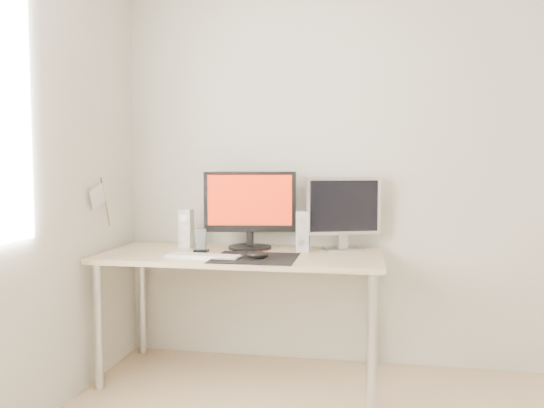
{
  "coord_description": "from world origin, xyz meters",
  "views": [
    {
      "loc": [
        -0.24,
        -1.56,
        1.22
      ],
      "look_at": [
        -0.76,
        1.45,
        1.01
      ],
      "focal_mm": 35.0,
      "sensor_mm": 36.0,
      "label": 1
    }
  ],
  "objects": [
    {
      "name": "main_monitor",
      "position": [
        -0.91,
        1.54,
        0.98
      ],
      "size": [
        0.55,
        0.3,
        0.47
      ],
      "color": "black",
      "rests_on": "desk"
    },
    {
      "name": "wall_back",
      "position": [
        0.0,
        1.75,
        1.25
      ],
      "size": [
        3.5,
        0.0,
        3.5
      ],
      "primitive_type": "plane",
      "rotation": [
        1.57,
        0.0,
        0.0
      ],
      "color": "silver",
      "rests_on": "ground"
    },
    {
      "name": "speaker_right",
      "position": [
        -0.59,
        1.52,
        0.85
      ],
      "size": [
        0.08,
        0.09,
        0.24
      ],
      "color": "silver",
      "rests_on": "desk"
    },
    {
      "name": "pennant",
      "position": [
        -1.72,
        1.24,
        1.05
      ],
      "size": [
        0.01,
        0.23,
        0.29
      ],
      "color": "#A57F54",
      "rests_on": "wall_left"
    },
    {
      "name": "second_monitor",
      "position": [
        -0.36,
        1.59,
        0.97
      ],
      "size": [
        0.44,
        0.22,
        0.43
      ],
      "color": "#ACABAE",
      "rests_on": "desk"
    },
    {
      "name": "mousepad",
      "position": [
        -0.82,
        1.23,
        0.73
      ],
      "size": [
        0.45,
        0.4,
        0.0
      ],
      "primitive_type": "cube",
      "color": "black",
      "rests_on": "desk"
    },
    {
      "name": "speaker_left",
      "position": [
        -1.31,
        1.53,
        0.85
      ],
      "size": [
        0.08,
        0.09,
        0.24
      ],
      "color": "white",
      "rests_on": "desk"
    },
    {
      "name": "keyboard",
      "position": [
        -1.1,
        1.21,
        0.74
      ],
      "size": [
        0.43,
        0.17,
        0.02
      ],
      "color": "silver",
      "rests_on": "desk"
    },
    {
      "name": "phone_dock",
      "position": [
        -1.17,
        1.37,
        0.77
      ],
      "size": [
        0.08,
        0.07,
        0.14
      ],
      "color": "black",
      "rests_on": "desk"
    },
    {
      "name": "mouse",
      "position": [
        -0.8,
        1.2,
        0.75
      ],
      "size": [
        0.11,
        0.07,
        0.04
      ],
      "primitive_type": "ellipsoid",
      "color": "black",
      "rests_on": "mousepad"
    },
    {
      "name": "desk",
      "position": [
        -0.93,
        1.38,
        0.65
      ],
      "size": [
        1.6,
        0.7,
        0.73
      ],
      "color": "#D1B587",
      "rests_on": "ground"
    }
  ]
}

